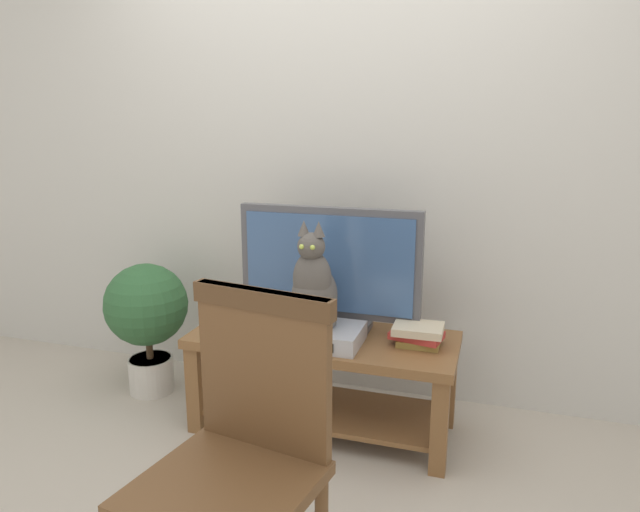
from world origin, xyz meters
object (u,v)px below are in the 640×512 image
Objects in this scene: tv at (329,268)px; book_stack at (418,334)px; cat at (314,287)px; tv_stand at (323,365)px; wooden_chair at (242,443)px; media_box at (315,334)px; potted_plant at (147,313)px.

book_stack is (0.44, -0.08, -0.25)m from tv.
cat is 0.51m from book_stack.
wooden_chair reaches higher than tv_stand.
wooden_chair is 1.17m from book_stack.
media_box is 0.43× the size of wooden_chair.
tv reaches higher than media_box.
wooden_chair is 1.64m from potted_plant.
potted_plant reaches higher than book_stack.
potted_plant is at bearing 133.24° from wooden_chair.
tv is 0.87× the size of wooden_chair.
wooden_chair reaches higher than potted_plant.
tv_stand is at bearing 83.19° from cat.
book_stack is at bearing -2.84° from potted_plant.
media_box is at bearing -10.04° from potted_plant.
wooden_chair is at bearing -83.41° from media_box.
potted_plant is (-1.46, 0.07, -0.08)m from book_stack.
wooden_chair is (0.10, -1.10, 0.26)m from tv_stand.
book_stack is (0.45, 0.11, 0.01)m from media_box.
tv is 1.07m from potted_plant.
wooden_chair is at bearing -83.38° from cat.
potted_plant reaches higher than media_box.
tv_stand is 0.46m from tv.
potted_plant is (-1.02, -0.00, -0.33)m from tv.
cat reaches higher than book_stack.
wooden_chair is (0.12, -1.00, -0.16)m from cat.
tv is at bearing 170.04° from book_stack.
tv_stand is 1.42× the size of tv.
cat is 1.98× the size of book_stack.
tv_stand is at bearing -4.92° from potted_plant.
tv is 0.32m from media_box.
potted_plant is at bearing 169.21° from cat.
potted_plant is (-1.01, 0.19, -0.29)m from cat.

